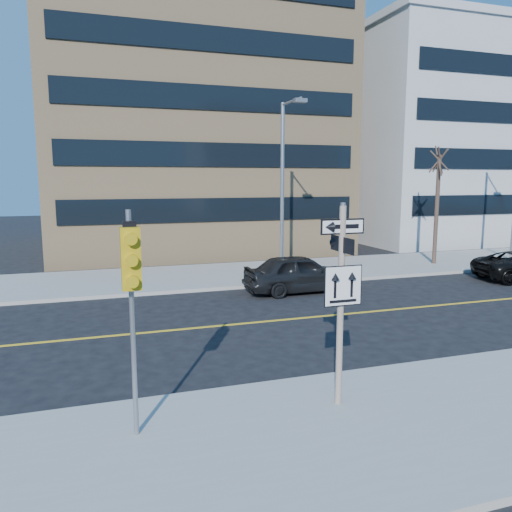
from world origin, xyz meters
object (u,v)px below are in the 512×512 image
object	(u,v)px
sign_pole	(341,293)
street_tree_west	(439,163)
parked_car_a	(300,273)
streetlight_a	(284,177)
traffic_signal	(131,277)

from	to	relation	value
sign_pole	street_tree_west	world-z (taller)	street_tree_west
sign_pole	parked_car_a	distance (m)	10.94
sign_pole	street_tree_west	bearing A→B (deg)	46.74
street_tree_west	sign_pole	bearing A→B (deg)	-133.26
parked_car_a	streetlight_a	world-z (taller)	streetlight_a
traffic_signal	street_tree_west	size ratio (longest dim) A/B	0.63
traffic_signal	street_tree_west	bearing A→B (deg)	39.39
street_tree_west	parked_car_a	bearing A→B (deg)	-159.17
streetlight_a	traffic_signal	bearing A→B (deg)	-120.80
traffic_signal	parked_car_a	distance (m)	13.01
sign_pole	street_tree_west	xyz separation A→B (m)	(13.00, 13.81, 3.09)
traffic_signal	street_tree_west	xyz separation A→B (m)	(17.00, 13.96, 2.50)
traffic_signal	parked_car_a	bearing A→B (deg)	53.95
streetlight_a	street_tree_west	distance (m)	9.05
parked_car_a	street_tree_west	size ratio (longest dim) A/B	0.74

